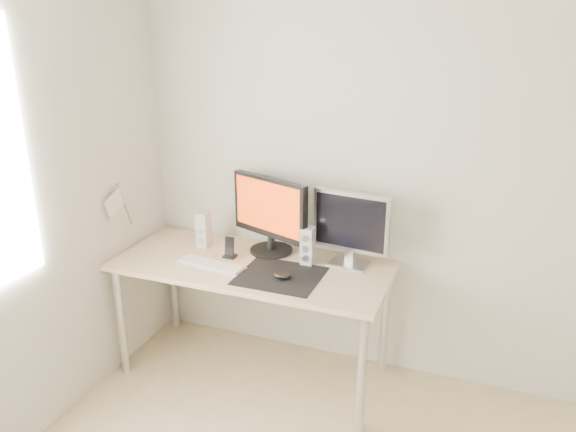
% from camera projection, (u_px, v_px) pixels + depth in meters
% --- Properties ---
extents(wall_back, '(3.50, 0.00, 3.50)m').
position_uv_depth(wall_back, '(432.00, 176.00, 3.08)').
color(wall_back, silver).
rests_on(wall_back, ground).
extents(mousepad, '(0.45, 0.40, 0.00)m').
position_uv_depth(mousepad, '(280.00, 276.00, 3.08)').
color(mousepad, black).
rests_on(mousepad, desk).
extents(mouse, '(0.10, 0.06, 0.04)m').
position_uv_depth(mouse, '(281.00, 275.00, 3.04)').
color(mouse, black).
rests_on(mouse, mousepad).
extents(desk, '(1.60, 0.70, 0.73)m').
position_uv_depth(desk, '(252.00, 276.00, 3.27)').
color(desk, '#D1B587').
rests_on(desk, ground).
extents(main_monitor, '(0.53, 0.33, 0.47)m').
position_uv_depth(main_monitor, '(270.00, 212.00, 3.32)').
color(main_monitor, black).
rests_on(main_monitor, desk).
extents(second_monitor, '(0.45, 0.19, 0.43)m').
position_uv_depth(second_monitor, '(351.00, 226.00, 3.14)').
color(second_monitor, '#AEAEB0').
rests_on(second_monitor, desk).
extents(speaker_left, '(0.07, 0.09, 0.22)m').
position_uv_depth(speaker_left, '(204.00, 230.00, 3.45)').
color(speaker_left, silver).
rests_on(speaker_left, desk).
extents(speaker_right, '(0.07, 0.09, 0.22)m').
position_uv_depth(speaker_right, '(308.00, 246.00, 3.21)').
color(speaker_right, white).
rests_on(speaker_right, desk).
extents(keyboard, '(0.43, 0.17, 0.02)m').
position_uv_depth(keyboard, '(211.00, 264.00, 3.21)').
color(keyboard, '#B9B9BB').
rests_on(keyboard, desk).
extents(phone_dock, '(0.07, 0.06, 0.13)m').
position_uv_depth(phone_dock, '(230.00, 251.00, 3.31)').
color(phone_dock, black).
rests_on(phone_dock, desk).
extents(pennant, '(0.01, 0.23, 0.29)m').
position_uv_depth(pennant, '(118.00, 203.00, 3.28)').
color(pennant, '#A57F54').
rests_on(pennant, wall_left).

